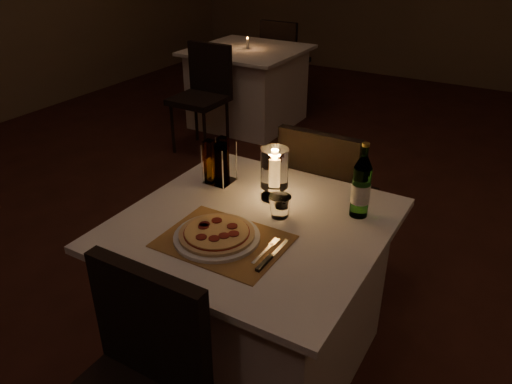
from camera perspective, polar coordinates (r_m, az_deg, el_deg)
The scene contains 17 objects.
floor at distance 2.47m, azimuth 5.74°, elevation -17.91°, with size 8.00×10.00×0.02m, color #431E15.
main_table at distance 2.17m, azimuth -0.27°, elevation -11.59°, with size 1.00×1.00×0.74m.
chair_near at distance 1.65m, azimuth -13.89°, elevation -20.29°, with size 0.42×0.42×0.90m.
chair_far at distance 2.61m, azimuth 7.73°, elevation 0.18°, with size 0.42×0.42×0.90m.
placemat at distance 1.84m, azimuth -3.71°, elevation -5.63°, with size 0.45×0.34×0.00m, color #A8753A.
plate at distance 1.85m, azimuth -4.50°, elevation -5.13°, with size 0.32×0.32×0.01m, color white.
pizza at distance 1.84m, azimuth -4.52°, elevation -4.71°, with size 0.28×0.28×0.02m.
fork at distance 1.79m, azimuth 1.31°, elevation -6.51°, with size 0.02×0.18×0.00m.
knife at distance 1.73m, azimuth 1.34°, elevation -7.74°, with size 0.02×0.22×0.01m.
tumbler at distance 1.97m, azimuth 2.74°, elevation -1.68°, with size 0.09×0.09×0.09m, color white, non-canonical shape.
water_bottle at distance 1.98m, azimuth 11.92°, elevation 0.54°, with size 0.07×0.07×0.31m.
hurricane_candle at distance 2.07m, azimuth 2.13°, elevation 2.56°, with size 0.12×0.12×0.22m.
cruet_caddy at distance 2.21m, azimuth -4.35°, elevation 3.32°, with size 0.12×0.12×0.21m.
neighbor_table_left at distance 4.98m, azimuth -0.94°, elevation 11.96°, with size 1.00×1.00×0.74m.
neighbor_chair_la at distance 4.37m, azimuth -5.94°, elevation 11.85°, with size 0.42×0.42×0.90m.
neighbor_chair_lb at distance 5.54m, azimuth 3.02°, elevation 15.46°, with size 0.42×0.42×0.90m.
neighbor_candle_left at distance 4.88m, azimuth -0.98°, elevation 16.63°, with size 0.03×0.03×0.11m.
Camera 1 is at (0.66, -1.59, 1.76)m, focal length 35.00 mm.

